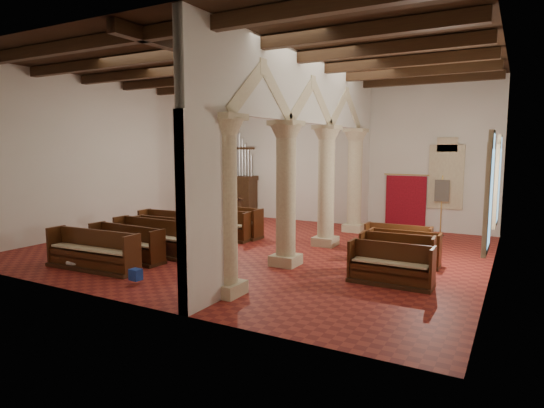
{
  "coord_description": "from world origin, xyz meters",
  "views": [
    {
      "loc": [
        7.55,
        -12.79,
        3.33
      ],
      "look_at": [
        0.26,
        0.5,
        1.45
      ],
      "focal_mm": 30.0,
      "sensor_mm": 36.0,
      "label": 1
    }
  ],
  "objects_px": {
    "lectern": "(238,212)",
    "aisle_pew_0": "(390,271)",
    "pipe_organ": "(235,189)",
    "nave_pew_0": "(93,257)",
    "processional_banner": "(441,215)"
  },
  "relations": [
    {
      "from": "nave_pew_0",
      "to": "aisle_pew_0",
      "type": "bearing_deg",
      "value": 16.01
    },
    {
      "from": "aisle_pew_0",
      "to": "pipe_organ",
      "type": "bearing_deg",
      "value": 142.14
    },
    {
      "from": "pipe_organ",
      "to": "lectern",
      "type": "bearing_deg",
      "value": -52.55
    },
    {
      "from": "pipe_organ",
      "to": "nave_pew_0",
      "type": "height_order",
      "value": "pipe_organ"
    },
    {
      "from": "aisle_pew_0",
      "to": "nave_pew_0",
      "type": "bearing_deg",
      "value": -160.85
    },
    {
      "from": "processional_banner",
      "to": "aisle_pew_0",
      "type": "xyz_separation_m",
      "value": [
        -0.09,
        -7.17,
        -0.44
      ]
    },
    {
      "from": "pipe_organ",
      "to": "aisle_pew_0",
      "type": "xyz_separation_m",
      "value": [
        9.39,
        -7.42,
        -1.03
      ]
    },
    {
      "from": "lectern",
      "to": "aisle_pew_0",
      "type": "xyz_separation_m",
      "value": [
        8.38,
        -6.11,
        -0.14
      ]
    },
    {
      "from": "pipe_organ",
      "to": "processional_banner",
      "type": "distance_m",
      "value": 9.5
    },
    {
      "from": "nave_pew_0",
      "to": "lectern",
      "type": "bearing_deg",
      "value": 92.94
    },
    {
      "from": "lectern",
      "to": "aisle_pew_0",
      "type": "relative_size",
      "value": 0.57
    },
    {
      "from": "pipe_organ",
      "to": "processional_banner",
      "type": "bearing_deg",
      "value": -1.48
    },
    {
      "from": "pipe_organ",
      "to": "aisle_pew_0",
      "type": "bearing_deg",
      "value": -38.32
    },
    {
      "from": "pipe_organ",
      "to": "aisle_pew_0",
      "type": "relative_size",
      "value": 2.15
    },
    {
      "from": "lectern",
      "to": "processional_banner",
      "type": "xyz_separation_m",
      "value": [
        8.47,
        1.06,
        0.31
      ]
    }
  ]
}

